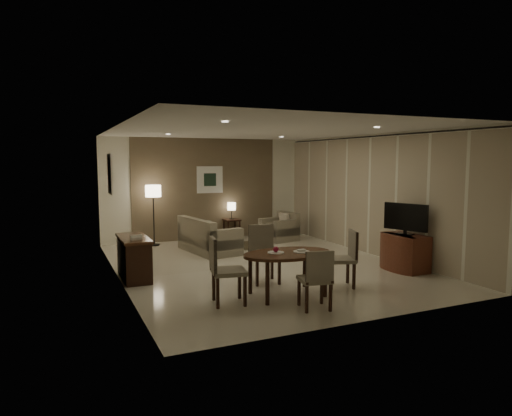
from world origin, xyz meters
name	(u,v)px	position (x,y,z in m)	size (l,w,h in m)	color
room_shell	(252,197)	(0.00, 0.40, 1.35)	(5.50, 7.00, 2.70)	beige
taupe_accent	(206,189)	(0.00, 3.48, 1.35)	(3.96, 0.03, 2.70)	brown
curtain_wall	(369,196)	(2.68, 0.00, 1.32)	(0.08, 6.70, 2.58)	beige
curtain_rod	(371,136)	(2.68, 0.00, 2.64)	(0.03, 0.03, 6.80)	black
art_back_frame	(210,180)	(0.10, 3.46, 1.60)	(0.72, 0.03, 0.72)	silver
art_back_canvas	(210,180)	(0.10, 3.44, 1.60)	(0.34, 0.01, 0.34)	black
art_left_frame	(110,174)	(-2.72, 1.20, 1.85)	(0.03, 0.60, 0.80)	silver
art_left_canvas	(111,174)	(-2.71, 1.20, 1.85)	(0.01, 0.46, 0.64)	gray
downlight_nl	(225,122)	(-1.40, -1.80, 2.69)	(0.10, 0.10, 0.01)	white
downlight_nr	(377,127)	(1.40, -1.80, 2.69)	(0.10, 0.10, 0.01)	white
downlight_fl	(168,134)	(-1.40, 1.80, 2.69)	(0.10, 0.10, 0.01)	white
downlight_fr	(281,137)	(1.40, 1.80, 2.69)	(0.10, 0.10, 0.01)	white
console_desk	(134,258)	(-2.49, 0.00, 0.38)	(0.48, 1.20, 0.75)	#4E2D19
telephone	(136,237)	(-2.49, -0.30, 0.80)	(0.20, 0.14, 0.09)	white
tv_cabinet	(405,252)	(2.40, -1.50, 0.35)	(0.48, 0.90, 0.70)	brown
flat_tv	(406,218)	(2.38, -1.50, 1.02)	(0.06, 0.88, 0.60)	black
dining_table	(287,274)	(-0.46, -2.03, 0.34)	(1.45, 0.91, 0.68)	#4E2D19
chair_near	(315,279)	(-0.41, -2.76, 0.44)	(0.42, 0.42, 0.87)	gray
chair_far	(265,254)	(-0.46, -1.21, 0.49)	(0.48, 0.48, 0.99)	gray
chair_left	(229,270)	(-1.45, -2.05, 0.50)	(0.48, 0.48, 1.00)	gray
chair_right	(340,259)	(0.58, -1.95, 0.47)	(0.46, 0.46, 0.95)	gray
plate_a	(276,253)	(-0.64, -1.98, 0.69)	(0.26, 0.26, 0.02)	white
plate_b	(301,252)	(-0.24, -2.08, 0.69)	(0.26, 0.26, 0.02)	white
fruit_apple	(276,249)	(-0.64, -1.98, 0.74)	(0.09, 0.09, 0.09)	#A31230
napkin	(301,250)	(-0.24, -2.08, 0.71)	(0.12, 0.08, 0.03)	white
round_rug	(249,245)	(0.64, 2.06, 0.01)	(1.18, 1.18, 0.01)	#463A27
sofa	(209,235)	(-0.49, 1.76, 0.40)	(0.84, 1.69, 0.79)	gray
armchair	(279,227)	(1.68, 2.45, 0.37)	(0.82, 0.78, 0.73)	gray
side_table	(232,229)	(0.64, 3.24, 0.26)	(0.41, 0.41, 0.53)	black
table_lamp	(232,210)	(0.64, 3.25, 0.78)	(0.22, 0.22, 0.50)	#FFEAC1
floor_lamp	(154,215)	(-1.50, 3.07, 0.75)	(0.38, 0.38, 1.51)	#FFE5B7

